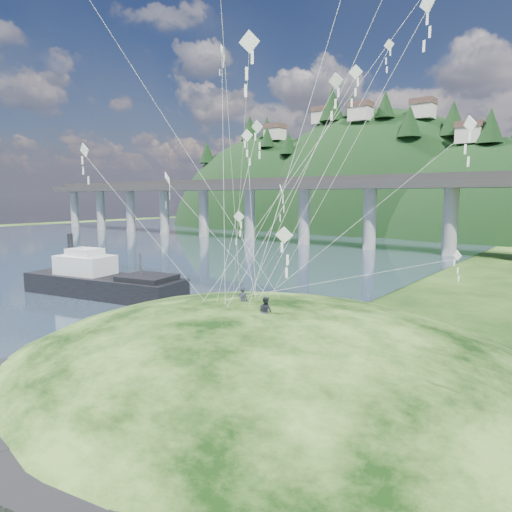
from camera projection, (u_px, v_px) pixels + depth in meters
The scene contains 10 objects.
ground at pixel (144, 374), 27.81m from camera, with size 320.00×320.00×0.00m, color black.
water at pixel (38, 248), 95.02m from camera, with size 240.00×240.00×0.00m, color #314459.
grass_hill at pixel (269, 425), 24.72m from camera, with size 36.00×32.00×13.00m.
footpath at pixel (52, 457), 15.37m from camera, with size 22.29×5.84×0.83m.
bridge at pixel (327, 201), 97.52m from camera, with size 160.00×11.00×15.00m.
far_ridge at pixel (357, 251), 151.01m from camera, with size 153.00×70.00×94.50m.
work_barge at pixel (101, 281), 49.55m from camera, with size 19.59×8.83×6.63m.
wooden_dock at pixel (146, 333), 34.74m from camera, with size 13.04×6.38×0.94m.
kite_flyers at pixel (257, 293), 23.91m from camera, with size 3.33×1.93×1.61m.
kite_swarm at pixel (297, 87), 24.79m from camera, with size 17.24×17.93×20.84m.
Camera 1 is at (21.70, -16.87, 10.83)m, focal length 32.00 mm.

